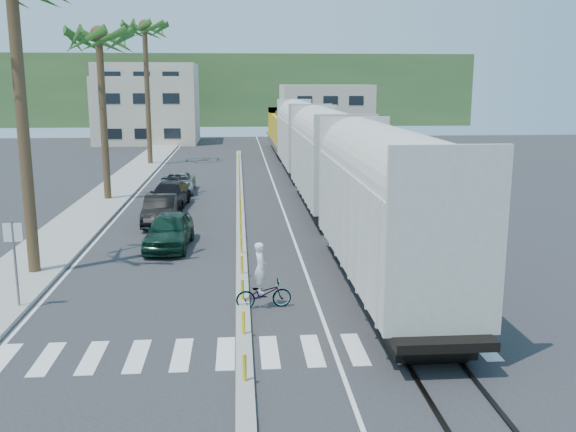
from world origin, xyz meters
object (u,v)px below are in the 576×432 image
object	(u,v)px
street_sign	(14,252)
cyclist	(263,287)
car_second	(160,210)
car_lead	(169,230)

from	to	relation	value
street_sign	cyclist	distance (m)	8.08
car_second	cyclist	world-z (taller)	cyclist
car_second	car_lead	bearing A→B (deg)	-80.03
street_sign	car_lead	distance (m)	8.86
car_lead	cyclist	bearing A→B (deg)	-61.64
street_sign	car_lead	size ratio (longest dim) A/B	0.63
car_lead	cyclist	distance (m)	9.08
car_lead	car_second	bearing A→B (deg)	103.94
street_sign	cyclist	bearing A→B (deg)	-3.07
car_second	cyclist	distance (m)	14.08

